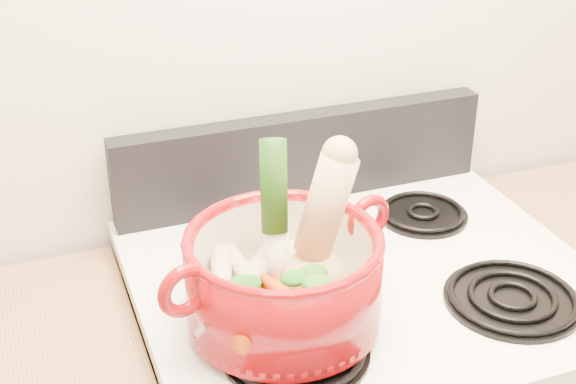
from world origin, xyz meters
name	(u,v)px	position (x,y,z in m)	size (l,w,h in m)	color
wall_back	(294,22)	(0.00, 1.75, 1.30)	(3.50, 0.02, 2.60)	silver
cooktop	(365,281)	(0.00, 1.40, 0.93)	(0.78, 0.67, 0.03)	white
control_backsplash	(303,157)	(0.00, 1.70, 1.04)	(0.76, 0.05, 0.18)	black
burner_front_left	(296,349)	(-0.19, 1.24, 0.96)	(0.22, 0.22, 0.02)	black
burner_front_right	(512,297)	(0.19, 1.24, 0.96)	(0.22, 0.22, 0.02)	black
burner_back_left	(236,249)	(-0.19, 1.54, 0.96)	(0.17, 0.17, 0.02)	black
burner_back_right	(423,213)	(0.19, 1.54, 0.96)	(0.17, 0.17, 0.02)	black
dutch_oven	(283,279)	(-0.19, 1.31, 1.04)	(0.30, 0.30, 0.15)	maroon
pot_handle_left	(185,290)	(-0.35, 1.26, 1.09)	(0.08, 0.08, 0.02)	maroon
pot_handle_right	(368,218)	(-0.02, 1.35, 1.09)	(0.08, 0.08, 0.02)	maroon
squash	(314,231)	(-0.14, 1.30, 1.12)	(0.10, 0.10, 0.25)	tan
leek	(277,219)	(-0.18, 1.34, 1.13)	(0.04, 0.04, 0.26)	white
ginger	(281,256)	(-0.16, 1.40, 1.02)	(0.08, 0.06, 0.05)	#D1B981
parsnip_0	(254,286)	(-0.22, 1.33, 1.02)	(0.04, 0.04, 0.19)	beige
parsnip_1	(223,292)	(-0.28, 1.32, 1.03)	(0.04, 0.04, 0.19)	beige
parsnip_2	(244,266)	(-0.23, 1.37, 1.03)	(0.04, 0.04, 0.17)	beige
parsnip_3	(237,289)	(-0.26, 1.31, 1.04)	(0.04, 0.04, 0.20)	beige
carrot_0	(275,307)	(-0.21, 1.28, 1.01)	(0.03, 0.03, 0.15)	#C35609
carrot_1	(248,310)	(-0.25, 1.28, 1.02)	(0.03, 0.03, 0.14)	#C65809
carrot_2	(290,301)	(-0.19, 1.27, 1.03)	(0.03, 0.03, 0.17)	#CA4D0A
carrot_3	(266,319)	(-0.24, 1.23, 1.03)	(0.03, 0.03, 0.14)	#B93909
carrot_4	(279,292)	(-0.20, 1.28, 1.04)	(0.03, 0.03, 0.16)	#C54309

